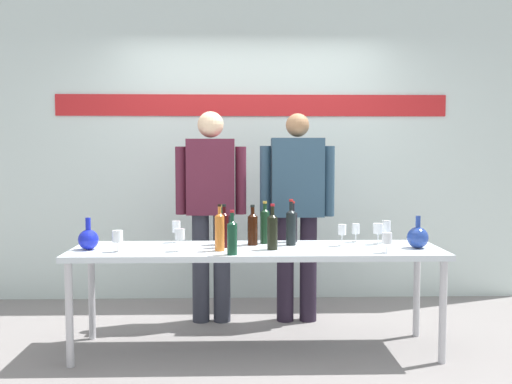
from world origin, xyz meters
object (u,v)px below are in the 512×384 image
Objects in this scene: wine_glass_left_1 at (118,237)px; wine_glass_right_3 at (342,230)px; wine_glass_right_1 at (387,239)px; wine_bottle_1 at (265,225)px; wine_glass_right_0 at (387,227)px; wine_bottle_2 at (221,227)px; wine_bottle_5 at (253,228)px; presenter_right at (297,203)px; wine_glass_right_4 at (356,229)px; wine_bottle_7 at (220,230)px; wine_bottle_6 at (232,236)px; presenter_left at (211,203)px; wine_bottle_3 at (272,230)px; decanter_blue_left at (88,239)px; decanter_blue_right at (418,237)px; wine_bottle_0 at (291,226)px; wine_bottle_4 at (224,228)px; wine_glass_left_2 at (180,235)px; wine_glass_right_2 at (378,229)px; wine_bottle_8 at (293,225)px; display_table at (257,255)px; wine_glass_left_0 at (176,227)px.

wine_glass_left_1 is 0.95× the size of wine_glass_right_3.
wine_glass_right_1 is 0.88× the size of wine_glass_right_3.
wine_glass_right_0 is at bearing 0.90° from wine_bottle_1.
wine_bottle_5 is (0.23, -0.03, 0.00)m from wine_bottle_2.
presenter_right is 12.49× the size of wine_glass_right_4.
wine_bottle_7 is at bearing -126.81° from presenter_right.
wine_bottle_6 is at bearing -77.70° from wine_bottle_2.
presenter_left is at bearing 146.85° from wine_glass_right_3.
presenter_left is at bearing 100.98° from wine_bottle_6.
wine_glass_right_1 is (0.89, -0.34, -0.03)m from wine_bottle_5.
presenter_left is 5.91× the size of wine_bottle_6.
wine_glass_left_1 is (-1.00, -0.33, -0.04)m from wine_bottle_1.
wine_glass_right_4 is (0.64, 0.32, -0.04)m from wine_bottle_3.
presenter_left reaches higher than wine_glass_right_4.
wine_bottle_3 is (1.26, -0.03, 0.06)m from decanter_blue_left.
wine_bottle_3 is at bearing -178.19° from decanter_blue_right.
wine_glass_right_0 is (0.62, -0.49, -0.14)m from presenter_right.
wine_bottle_0 is 0.20m from wine_bottle_1.
wine_bottle_4 is 1.98× the size of wine_glass_left_2.
wine_glass_right_2 is (1.14, 0.24, -0.03)m from wine_bottle_7.
wine_bottle_4 is 0.29m from wine_bottle_6.
wine_glass_left_1 is at bearing -171.75° from wine_glass_right_2.
wine_glass_right_3 reaches higher than wine_glass_right_1.
wine_bottle_4 is 0.56m from wine_bottle_8.
presenter_left is 1.37m from wine_glass_right_2.
wine_bottle_2 is 0.74m from wine_glass_left_1.
wine_glass_right_2 is at bearing 11.75° from wine_bottle_7.
wine_bottle_5 is 1.99× the size of wine_glass_left_1.
decanter_blue_left is 1.69m from presenter_right.
wine_bottle_3 is at bearing 4.25° from wine_glass_left_2.
wine_bottle_7 is at bearing 2.54° from wine_glass_left_2.
wine_glass_left_1 reaches higher than display_table.
wine_glass_right_0 is (1.49, 0.33, 0.00)m from wine_glass_left_2.
display_table is at bearing -63.26° from presenter_left.
wine_bottle_1 is 0.66m from wine_glass_left_0.
wine_bottle_6 is at bearing -12.38° from decanter_blue_left.
wine_bottle_1 is at bearing 167.34° from wine_glass_right_3.
wine_glass_right_2 is (0.64, 0.02, -0.03)m from wine_bottle_0.
wine_bottle_6 is (-1.29, -0.22, 0.05)m from decanter_blue_right.
display_table is 15.73× the size of wine_glass_right_0.
presenter_left is 0.52m from wine_glass_left_0.
wine_bottle_0 is 1.04× the size of wine_bottle_7.
wine_bottle_4 is 0.13m from wine_bottle_7.
wine_bottle_4 is at bearing 174.83° from display_table.
wine_bottle_1 is at bearing -175.94° from wine_glass_right_4.
wine_glass_right_3 reaches higher than wine_glass_left_1.
presenter_left is at bearing 100.00° from wine_bottle_2.
wine_glass_left_1 is at bearing -177.73° from wine_bottle_7.
wine_bottle_5 is at bearing 123.65° from wine_bottle_3.
wine_glass_right_2 is 1.12× the size of wine_glass_right_4.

